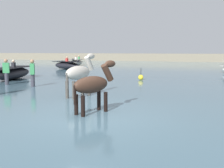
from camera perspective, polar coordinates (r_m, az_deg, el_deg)
ground_plane at (r=7.48m, az=-4.78°, el=-8.78°), size 120.00×120.00×0.00m
water_surface at (r=16.93m, az=9.06°, el=0.58°), size 90.00×90.00×0.25m
horse_lead_dark_bay at (r=7.65m, az=-4.13°, el=-0.42°), size 0.96×1.58×1.77m
horse_trailing_pinto at (r=10.40m, az=-7.06°, el=2.18°), size 0.75×1.80×1.95m
boat_near_port at (r=32.47m, az=-7.76°, el=4.64°), size 2.16×3.76×1.23m
boat_distant_east at (r=26.19m, az=-9.69°, el=4.01°), size 3.72×2.67×1.25m
boat_distant_west at (r=17.95m, az=-20.72°, el=2.21°), size 2.16×4.20×1.24m
person_wading_close at (r=13.81m, az=-16.78°, el=1.97°), size 0.33×0.38×1.63m
person_wading_mid at (r=15.11m, az=-21.85°, el=2.18°), size 0.38×0.33×1.63m
channel_buoy at (r=16.40m, az=6.25°, el=1.46°), size 0.33×0.33×0.75m
far_shoreline at (r=45.97m, az=15.56°, el=5.36°), size 80.00×2.40×1.55m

